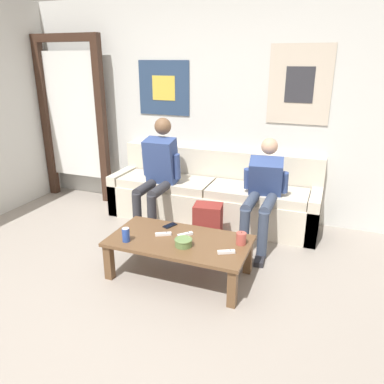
% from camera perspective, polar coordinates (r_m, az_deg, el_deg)
% --- Properties ---
extents(ground_plane, '(18.00, 18.00, 0.00)m').
position_cam_1_polar(ground_plane, '(3.11, -13.17, -17.46)').
color(ground_plane, gray).
extents(wall_back, '(10.00, 0.07, 2.55)m').
position_cam_1_polar(wall_back, '(4.62, 2.10, 12.49)').
color(wall_back, silver).
rests_on(wall_back, ground_plane).
extents(door_frame, '(1.00, 0.10, 2.15)m').
position_cam_1_polar(door_frame, '(5.31, -17.76, 11.67)').
color(door_frame, '#382319').
rests_on(door_frame, ground_plane).
extents(couch, '(2.48, 0.67, 0.81)m').
position_cam_1_polar(couch, '(4.49, 3.08, -0.81)').
color(couch, beige).
rests_on(couch, ground_plane).
extents(coffee_table, '(1.23, 0.65, 0.36)m').
position_cam_1_polar(coffee_table, '(3.33, -1.94, -8.04)').
color(coffee_table, brown).
rests_on(coffee_table, ground_plane).
extents(person_seated_adult, '(0.47, 0.81, 1.23)m').
position_cam_1_polar(person_seated_adult, '(4.25, -5.27, 3.28)').
color(person_seated_adult, '#2D2D33').
rests_on(person_seated_adult, ground_plane).
extents(person_seated_teen, '(0.47, 0.88, 1.08)m').
position_cam_1_polar(person_seated_teen, '(3.90, 10.72, 0.31)').
color(person_seated_teen, '#384256').
rests_on(person_seated_teen, ground_plane).
extents(backpack, '(0.31, 0.28, 0.46)m').
position_cam_1_polar(backpack, '(3.87, 2.40, -5.31)').
color(backpack, maroon).
rests_on(backpack, ground_plane).
extents(ceramic_bowl, '(0.15, 0.15, 0.07)m').
position_cam_1_polar(ceramic_bowl, '(3.18, -1.31, -7.61)').
color(ceramic_bowl, '#607F47').
rests_on(ceramic_bowl, coffee_table).
extents(pillar_candle, '(0.09, 0.09, 0.12)m').
position_cam_1_polar(pillar_candle, '(3.23, 7.50, -7.04)').
color(pillar_candle, '#B24C42').
rests_on(pillar_candle, coffee_table).
extents(drink_can_blue, '(0.07, 0.07, 0.12)m').
position_cam_1_polar(drink_can_blue, '(3.29, -10.04, -6.44)').
color(drink_can_blue, '#28479E').
rests_on(drink_can_blue, coffee_table).
extents(game_controller_near_left, '(0.14, 0.10, 0.03)m').
position_cam_1_polar(game_controller_near_left, '(3.38, -4.40, -6.40)').
color(game_controller_near_left, white).
rests_on(game_controller_near_left, coffee_table).
extents(game_controller_near_right, '(0.14, 0.10, 0.03)m').
position_cam_1_polar(game_controller_near_right, '(3.09, 5.24, -9.07)').
color(game_controller_near_right, white).
rests_on(game_controller_near_right, coffee_table).
extents(game_controller_far_center, '(0.12, 0.13, 0.03)m').
position_cam_1_polar(game_controller_far_center, '(3.36, -1.04, -6.50)').
color(game_controller_far_center, white).
rests_on(game_controller_far_center, coffee_table).
extents(cell_phone, '(0.11, 0.15, 0.01)m').
position_cam_1_polar(cell_phone, '(3.56, -3.39, -5.12)').
color(cell_phone, black).
rests_on(cell_phone, coffee_table).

